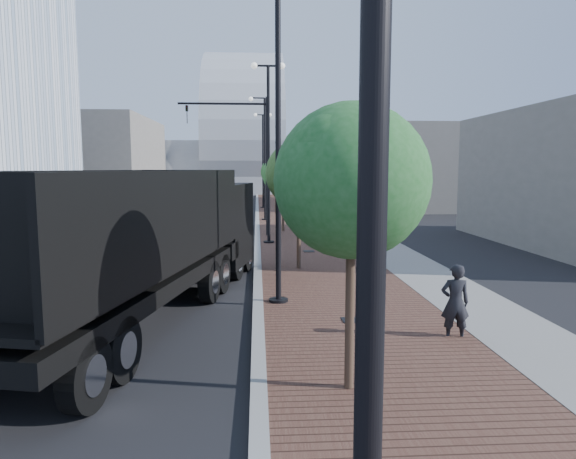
{
  "coord_description": "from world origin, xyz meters",
  "views": [
    {
      "loc": [
        -0.01,
        -4.67,
        4.0
      ],
      "look_at": [
        1.0,
        12.0,
        2.0
      ],
      "focal_mm": 32.07,
      "sensor_mm": 36.0,
      "label": 1
    }
  ],
  "objects": [
    {
      "name": "sidewalk",
      "position": [
        3.5,
        40.0,
        0.06
      ],
      "size": [
        7.0,
        140.0,
        0.12
      ],
      "primitive_type": "cube",
      "color": "#4C2D23",
      "rests_on": "ground"
    },
    {
      "name": "tree_2",
      "position": [
        1.65,
        27.02,
        3.62
      ],
      "size": [
        2.56,
        2.54,
        4.9
      ],
      "color": "#382619",
      "rests_on": "ground"
    },
    {
      "name": "streetlight_2",
      "position": [
        0.6,
        22.0,
        4.82
      ],
      "size": [
        1.72,
        0.56,
        9.28
      ],
      "color": "black",
      "rests_on": "ground"
    },
    {
      "name": "white_sedan",
      "position": [
        -4.13,
        26.98,
        0.77
      ],
      "size": [
        2.17,
        4.82,
        1.53
      ],
      "primitive_type": "imported",
      "rotation": [
        0.0,
        0.0,
        0.12
      ],
      "color": "white",
      "rests_on": "ground"
    },
    {
      "name": "streetlight_0",
      "position": [
        0.6,
        -2.0,
        4.82
      ],
      "size": [
        1.72,
        0.56,
        9.28
      ],
      "color": "black",
      "rests_on": "ground"
    },
    {
      "name": "streetlight_3",
      "position": [
        0.49,
        34.0,
        4.34
      ],
      "size": [
        1.44,
        0.56,
        9.21
      ],
      "color": "black",
      "rests_on": "ground"
    },
    {
      "name": "traffic_mast",
      "position": [
        -0.3,
        25.0,
        4.98
      ],
      "size": [
        5.09,
        0.2,
        8.0
      ],
      "color": "black",
      "rests_on": "ground"
    },
    {
      "name": "concrete_strip",
      "position": [
        6.2,
        40.0,
        0.07
      ],
      "size": [
        2.4,
        140.0,
        0.13
      ],
      "primitive_type": "cube",
      "color": "slate",
      "rests_on": "ground"
    },
    {
      "name": "streetlight_1",
      "position": [
        0.49,
        10.0,
        4.34
      ],
      "size": [
        1.44,
        0.56,
        9.21
      ],
      "color": "black",
      "rests_on": "ground"
    },
    {
      "name": "pedestrian",
      "position": [
        4.55,
        6.67,
        0.91
      ],
      "size": [
        0.7,
        0.49,
        1.82
      ],
      "primitive_type": "imported",
      "rotation": [
        0.0,
        0.0,
        3.05
      ],
      "color": "black",
      "rests_on": "ground"
    },
    {
      "name": "commercial_block_ne",
      "position": [
        16.0,
        50.0,
        4.0
      ],
      "size": [
        12.0,
        22.0,
        8.0
      ],
      "primitive_type": "cube",
      "color": "slate",
      "rests_on": "ground"
    },
    {
      "name": "tree_1",
      "position": [
        1.65,
        15.02,
        3.77
      ],
      "size": [
        2.58,
        2.56,
        5.06
      ],
      "color": "#382619",
      "rests_on": "ground"
    },
    {
      "name": "utility_cover_2",
      "position": [
        2.4,
        19.0,
        0.13
      ],
      "size": [
        0.5,
        0.5,
        0.02
      ],
      "primitive_type": "cube",
      "color": "black",
      "rests_on": "sidewalk"
    },
    {
      "name": "convention_center",
      "position": [
        -2.0,
        85.0,
        6.0
      ],
      "size": [
        50.0,
        30.0,
        50.0
      ],
      "color": "#A7ABB1",
      "rests_on": "ground"
    },
    {
      "name": "dark_car_far",
      "position": [
        -3.42,
        48.08,
        0.78
      ],
      "size": [
        2.75,
        5.56,
        1.55
      ],
      "primitive_type": "imported",
      "rotation": [
        0.0,
        0.0,
        -0.11
      ],
      "color": "black",
      "rests_on": "ground"
    },
    {
      "name": "west_sidewalk",
      "position": [
        -13.0,
        40.0,
        0.06
      ],
      "size": [
        4.0,
        140.0,
        0.12
      ],
      "primitive_type": "cube",
      "color": "slate",
      "rests_on": "ground"
    },
    {
      "name": "dump_truck",
      "position": [
        -2.52,
        11.15,
        1.66
      ],
      "size": [
        5.62,
        14.33,
        3.94
      ],
      "rotation": [
        0.0,
        0.0,
        -0.2
      ],
      "color": "black",
      "rests_on": "ground"
    },
    {
      "name": "tree_0",
      "position": [
        1.65,
        4.02,
        3.77
      ],
      "size": [
        2.66,
        2.66,
        5.12
      ],
      "color": "#382619",
      "rests_on": "ground"
    },
    {
      "name": "curb",
      "position": [
        0.0,
        40.0,
        0.07
      ],
      "size": [
        0.3,
        140.0,
        0.14
      ],
      "primitive_type": "cube",
      "color": "gray",
      "rests_on": "ground"
    },
    {
      "name": "streetlight_4",
      "position": [
        0.6,
        46.0,
        4.82
      ],
      "size": [
        1.72,
        0.56,
        9.28
      ],
      "color": "black",
      "rests_on": "ground"
    },
    {
      "name": "tree_3",
      "position": [
        1.65,
        39.02,
        3.66
      ],
      "size": [
        2.56,
        2.54,
        4.95
      ],
      "color": "#382619",
      "rests_on": "ground"
    },
    {
      "name": "dark_car_mid",
      "position": [
        -5.74,
        42.45,
        0.74
      ],
      "size": [
        3.87,
        5.79,
        1.48
      ],
      "primitive_type": "imported",
      "rotation": [
        0.0,
        0.0,
        0.29
      ],
      "color": "black",
      "rests_on": "ground"
    },
    {
      "name": "commercial_block_nw",
      "position": [
        -20.0,
        60.0,
        5.0
      ],
      "size": [
        14.0,
        20.0,
        10.0
      ],
      "primitive_type": "cube",
      "color": "slate",
      "rests_on": "ground"
    },
    {
      "name": "utility_cover_1",
      "position": [
        2.4,
        8.0,
        0.13
      ],
      "size": [
        0.5,
        0.5,
        0.02
      ],
      "primitive_type": "cube",
      "color": "black",
      "rests_on": "sidewalk"
    }
  ]
}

